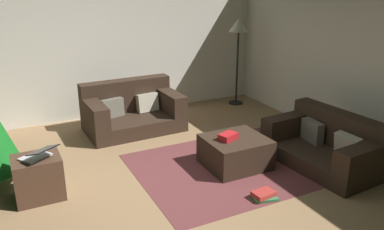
{
  "coord_description": "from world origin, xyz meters",
  "views": [
    {
      "loc": [
        -1.56,
        -3.73,
        2.41
      ],
      "look_at": [
        0.55,
        0.49,
        0.75
      ],
      "focal_mm": 37.26,
      "sensor_mm": 36.0,
      "label": 1
    }
  ],
  "objects_px": {
    "ottoman": "(235,152)",
    "book_stack": "(264,195)",
    "couch_right": "(328,145)",
    "laptop": "(38,154)",
    "gift_box": "(228,137)",
    "tv_remote": "(224,136)",
    "side_table": "(38,178)",
    "corner_lamp": "(239,32)",
    "couch_left": "(132,111)"
  },
  "relations": [
    {
      "from": "ottoman",
      "to": "gift_box",
      "type": "relative_size",
      "value": 3.31
    },
    {
      "from": "tv_remote",
      "to": "laptop",
      "type": "bearing_deg",
      "value": -155.68
    },
    {
      "from": "ottoman",
      "to": "gift_box",
      "type": "bearing_deg",
      "value": 177.95
    },
    {
      "from": "couch_left",
      "to": "couch_right",
      "type": "xyz_separation_m",
      "value": [
        1.92,
        -2.43,
        -0.03
      ]
    },
    {
      "from": "ottoman",
      "to": "corner_lamp",
      "type": "relative_size",
      "value": 0.48
    },
    {
      "from": "gift_box",
      "to": "book_stack",
      "type": "distance_m",
      "value": 0.95
    },
    {
      "from": "ottoman",
      "to": "couch_left",
      "type": "bearing_deg",
      "value": 111.98
    },
    {
      "from": "book_stack",
      "to": "side_table",
      "type": "bearing_deg",
      "value": 152.49
    },
    {
      "from": "ottoman",
      "to": "tv_remote",
      "type": "height_order",
      "value": "tv_remote"
    },
    {
      "from": "couch_right",
      "to": "book_stack",
      "type": "xyz_separation_m",
      "value": [
        -1.29,
        -0.37,
        -0.23
      ]
    },
    {
      "from": "couch_right",
      "to": "laptop",
      "type": "xyz_separation_m",
      "value": [
        -3.54,
        0.77,
        0.28
      ]
    },
    {
      "from": "gift_box",
      "to": "book_stack",
      "type": "relative_size",
      "value": 0.75
    },
    {
      "from": "couch_right",
      "to": "corner_lamp",
      "type": "xyz_separation_m",
      "value": [
        0.36,
        2.81,
        1.14
      ]
    },
    {
      "from": "ottoman",
      "to": "book_stack",
      "type": "distance_m",
      "value": 0.89
    },
    {
      "from": "tv_remote",
      "to": "book_stack",
      "type": "relative_size",
      "value": 0.51
    },
    {
      "from": "couch_left",
      "to": "corner_lamp",
      "type": "distance_m",
      "value": 2.57
    },
    {
      "from": "tv_remote",
      "to": "corner_lamp",
      "type": "bearing_deg",
      "value": 82.22
    },
    {
      "from": "corner_lamp",
      "to": "side_table",
      "type": "bearing_deg",
      "value": -153.07
    },
    {
      "from": "couch_left",
      "to": "side_table",
      "type": "height_order",
      "value": "couch_left"
    },
    {
      "from": "couch_right",
      "to": "laptop",
      "type": "relative_size",
      "value": 3.34
    },
    {
      "from": "laptop",
      "to": "couch_right",
      "type": "bearing_deg",
      "value": -12.3
    },
    {
      "from": "side_table",
      "to": "corner_lamp",
      "type": "bearing_deg",
      "value": 26.93
    },
    {
      "from": "side_table",
      "to": "gift_box",
      "type": "bearing_deg",
      "value": -7.88
    },
    {
      "from": "corner_lamp",
      "to": "gift_box",
      "type": "bearing_deg",
      "value": -124.92
    },
    {
      "from": "ottoman",
      "to": "side_table",
      "type": "distance_m",
      "value": 2.45
    },
    {
      "from": "book_stack",
      "to": "ottoman",
      "type": "bearing_deg",
      "value": 79.9
    },
    {
      "from": "gift_box",
      "to": "side_table",
      "type": "distance_m",
      "value": 2.34
    },
    {
      "from": "laptop",
      "to": "corner_lamp",
      "type": "height_order",
      "value": "corner_lamp"
    },
    {
      "from": "side_table",
      "to": "laptop",
      "type": "bearing_deg",
      "value": -56.99
    },
    {
      "from": "gift_box",
      "to": "tv_remote",
      "type": "relative_size",
      "value": 1.49
    },
    {
      "from": "side_table",
      "to": "book_stack",
      "type": "distance_m",
      "value": 2.57
    },
    {
      "from": "couch_left",
      "to": "couch_right",
      "type": "height_order",
      "value": "couch_left"
    },
    {
      "from": "couch_left",
      "to": "ottoman",
      "type": "distance_m",
      "value": 2.09
    },
    {
      "from": "laptop",
      "to": "book_stack",
      "type": "distance_m",
      "value": 2.57
    },
    {
      "from": "couch_left",
      "to": "laptop",
      "type": "distance_m",
      "value": 2.33
    },
    {
      "from": "ottoman",
      "to": "corner_lamp",
      "type": "xyz_separation_m",
      "value": [
        1.5,
        2.32,
        1.21
      ]
    },
    {
      "from": "tv_remote",
      "to": "side_table",
      "type": "height_order",
      "value": "side_table"
    },
    {
      "from": "ottoman",
      "to": "couch_right",
      "type": "bearing_deg",
      "value": -23.35
    },
    {
      "from": "ottoman",
      "to": "corner_lamp",
      "type": "distance_m",
      "value": 3.01
    },
    {
      "from": "side_table",
      "to": "corner_lamp",
      "type": "distance_m",
      "value": 4.55
    },
    {
      "from": "side_table",
      "to": "laptop",
      "type": "xyz_separation_m",
      "value": [
        0.03,
        -0.05,
        0.3
      ]
    },
    {
      "from": "tv_remote",
      "to": "laptop",
      "type": "height_order",
      "value": "laptop"
    },
    {
      "from": "gift_box",
      "to": "tv_remote",
      "type": "height_order",
      "value": "gift_box"
    },
    {
      "from": "tv_remote",
      "to": "side_table",
      "type": "xyz_separation_m",
      "value": [
        -2.32,
        0.21,
        -0.16
      ]
    },
    {
      "from": "couch_right",
      "to": "corner_lamp",
      "type": "bearing_deg",
      "value": -11.55
    },
    {
      "from": "gift_box",
      "to": "ottoman",
      "type": "bearing_deg",
      "value": -2.05
    },
    {
      "from": "couch_right",
      "to": "gift_box",
      "type": "distance_m",
      "value": 1.36
    },
    {
      "from": "couch_left",
      "to": "gift_box",
      "type": "distance_m",
      "value": 2.05
    },
    {
      "from": "laptop",
      "to": "corner_lamp",
      "type": "bearing_deg",
      "value": 27.64
    },
    {
      "from": "ottoman",
      "to": "laptop",
      "type": "distance_m",
      "value": 2.44
    }
  ]
}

